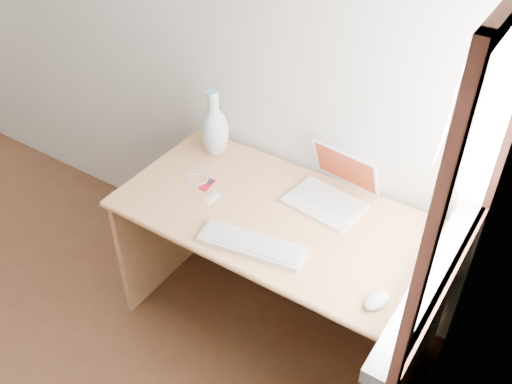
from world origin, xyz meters
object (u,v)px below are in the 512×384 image
Objects in this scene: laptop at (330,191)px; vase at (214,129)px; desk at (288,240)px; external_keyboard at (252,244)px.

vase reaches higher than laptop.
vase reaches higher than desk.
laptop is 0.61m from vase.
external_keyboard is (0.00, -0.30, 0.22)m from desk.
external_keyboard is 0.66m from vase.
laptop is (0.12, 0.12, 0.25)m from desk.
desk is 0.60m from vase.
desk is 4.09× the size of vase.
vase is at bearing 128.83° from external_keyboard.
vase is at bearing -173.74° from laptop.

